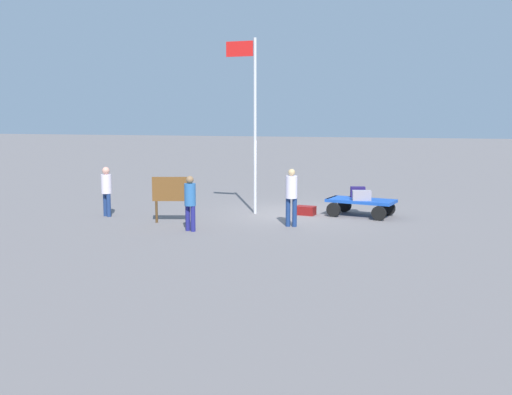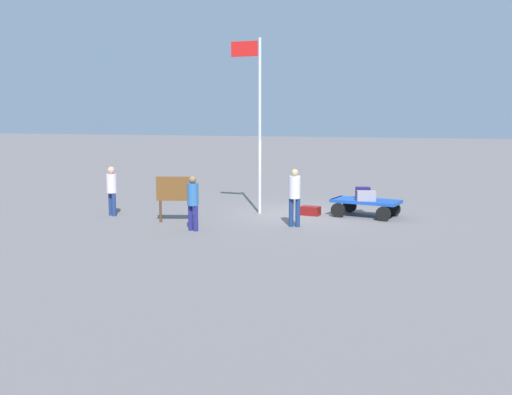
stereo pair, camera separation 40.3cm
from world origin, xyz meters
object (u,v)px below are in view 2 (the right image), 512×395
worker_trailing (193,199)px  worker_supervisor (112,187)px  worker_lead (295,193)px  signboard (175,192)px  suitcase_maroon (363,192)px  flagpole (257,112)px  suitcase_tan (310,211)px  luggage_cart (365,204)px  suitcase_dark (366,196)px

worker_trailing → worker_supervisor: 3.94m
worker_lead → worker_supervisor: 6.27m
signboard → suitcase_maroon: bearing=-151.3°
suitcase_maroon → flagpole: size_ratio=0.09×
suitcase_maroon → signboard: size_ratio=0.37×
suitcase_tan → flagpole: size_ratio=0.12×
luggage_cart → suitcase_maroon: (0.13, -0.44, 0.32)m
flagpole → signboard: bearing=48.2°
luggage_cart → worker_supervisor: bearing=13.7°
flagpole → worker_supervisor: bearing=20.3°
luggage_cart → suitcase_maroon: 0.56m
suitcase_maroon → flagpole: (3.50, 0.75, 2.68)m
flagpole → suitcase_tan: bearing=-176.5°
suitcase_tan → signboard: (3.86, 2.39, 0.81)m
suitcase_dark → signboard: size_ratio=0.44×
worker_trailing → flagpole: bearing=-106.4°
worker_supervisor → suitcase_dark: bearing=-168.2°
worker_supervisor → worker_trailing: bearing=153.5°
worker_lead → worker_supervisor: bearing=-3.4°
worker_lead → suitcase_dark: bearing=-133.2°
worker_trailing → suitcase_tan: bearing=-128.6°
luggage_cart → worker_trailing: worker_trailing is taller
suitcase_tan → flagpole: 3.76m
suitcase_tan → suitcase_dark: bearing=177.5°
worker_lead → signboard: 3.76m
suitcase_tan → suitcase_maroon: bearing=-159.2°
suitcase_maroon → signboard: signboard is taller
suitcase_dark → signboard: 6.17m
worker_supervisor → signboard: (-2.51, 0.59, 0.00)m
worker_supervisor → flagpole: size_ratio=0.28×
suitcase_dark → worker_lead: (1.96, 2.09, 0.30)m
suitcase_dark → suitcase_tan: suitcase_dark is taller
suitcase_maroon → signboard: bearing=28.7°
worker_lead → flagpole: size_ratio=0.30×
worker_trailing → worker_supervisor: bearing=-26.5°
suitcase_maroon → worker_supervisor: worker_supervisor is taller
flagpole → suitcase_dark: bearing=-179.5°
suitcase_dark → worker_lead: 2.88m
luggage_cart → worker_lead: (1.91, 2.36, 0.60)m
suitcase_dark → worker_trailing: (4.69, 3.47, 0.20)m
worker_trailing → worker_supervisor: worker_supervisor is taller
suitcase_maroon → luggage_cart: bearing=106.1°
flagpole → luggage_cart: bearing=-175.2°
suitcase_tan → worker_trailing: worker_trailing is taller
worker_trailing → signboard: (1.02, -1.17, 0.03)m
flagpole → signboard: 3.93m
suitcase_dark → flagpole: flagpole is taller
suitcase_dark → signboard: signboard is taller
suitcase_maroon → worker_supervisor: size_ratio=0.32×
suitcase_dark → worker_supervisor: (8.22, 1.72, 0.23)m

